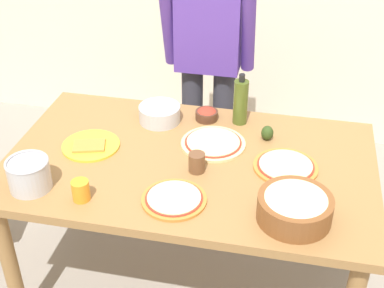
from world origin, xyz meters
TOP-DOWN VIEW (x-y plane):
  - ground at (0.00, 0.00)m, footprint 8.00×8.00m
  - dining_table at (0.00, 0.00)m, footprint 1.60×0.96m
  - person_cook at (-0.06, 0.76)m, footprint 0.49×0.25m
  - pizza_raw_on_board at (0.08, 0.14)m, footprint 0.29×0.29m
  - pizza_cooked_on_tray at (0.00, -0.29)m, footprint 0.26×0.26m
  - pizza_second_cooked at (0.41, 0.02)m, footprint 0.28×0.28m
  - plate_with_slice at (-0.46, 0.01)m, footprint 0.26×0.26m
  - popcorn_bowl at (0.46, -0.30)m, footprint 0.28×0.28m
  - mixing_bowl_steel at (-0.21, 0.30)m, footprint 0.20×0.20m
  - small_sauce_bowl at (0.01, 0.36)m, footprint 0.11×0.11m
  - olive_oil_bottle at (0.17, 0.36)m, footprint 0.07×0.07m
  - steel_pot at (-0.59, -0.32)m, footprint 0.17×0.17m
  - cup_orange at (-0.36, -0.35)m, footprint 0.07×0.07m
  - cup_small_brown at (0.05, -0.07)m, footprint 0.07×0.07m
  - avocado at (0.31, 0.24)m, footprint 0.06×0.06m

SIDE VIEW (x-z plane):
  - ground at x=0.00m, z-range 0.00..0.00m
  - dining_table at x=0.00m, z-range 0.29..1.05m
  - plate_with_slice at x=-0.46m, z-range 0.76..0.78m
  - pizza_cooked_on_tray at x=0.00m, z-range 0.76..0.78m
  - pizza_raw_on_board at x=0.08m, z-range 0.76..0.78m
  - pizza_second_cooked at x=0.41m, z-range 0.76..0.78m
  - small_sauce_bowl at x=0.01m, z-range 0.76..0.82m
  - avocado at x=0.31m, z-range 0.76..0.83m
  - mixing_bowl_steel at x=-0.21m, z-range 0.76..0.84m
  - cup_orange at x=-0.36m, z-range 0.76..0.84m
  - cup_small_brown at x=0.05m, z-range 0.76..0.84m
  - popcorn_bowl at x=0.46m, z-range 0.76..0.88m
  - steel_pot at x=-0.59m, z-range 0.76..0.89m
  - olive_oil_bottle at x=0.17m, z-range 0.75..1.00m
  - person_cook at x=-0.06m, z-range 0.13..1.75m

